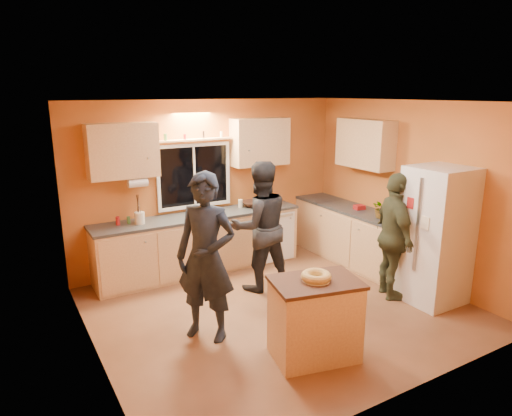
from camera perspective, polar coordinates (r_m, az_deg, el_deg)
ground at (r=6.03m, az=2.96°, el=-12.42°), size 4.50×4.50×0.00m
room_shell at (r=5.89m, az=1.94°, el=3.64°), size 4.54×4.04×2.61m
back_counter at (r=7.23m, az=-4.33°, el=-3.91°), size 4.23×0.62×0.90m
right_counter at (r=7.36m, az=13.65°, el=-3.95°), size 0.62×1.84×0.90m
refrigerator at (r=6.37m, az=21.59°, el=-3.23°), size 0.72×0.70×1.80m
island at (r=4.89m, az=7.34°, el=-13.53°), size 1.00×0.79×0.86m
bundt_pastry at (r=4.69m, az=7.53°, el=-8.47°), size 0.31×0.31×0.09m
person_left at (r=5.05m, az=-6.28°, el=-6.18°), size 0.80×0.82×1.90m
person_center at (r=6.29m, az=0.48°, el=-2.32°), size 0.97×0.80×1.81m
person_right at (r=6.30m, az=16.88°, el=-3.44°), size 0.79×1.08×1.71m
mixing_bowl at (r=7.40m, az=-0.45°, el=0.53°), size 0.40×0.40×0.09m
utensil_crock at (r=6.63m, az=-14.34°, el=-1.20°), size 0.14×0.14×0.17m
potted_plant at (r=6.95m, az=15.40°, el=0.01°), size 0.30×0.27×0.30m
red_box at (r=7.40m, az=12.79°, el=0.10°), size 0.17×0.14×0.07m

